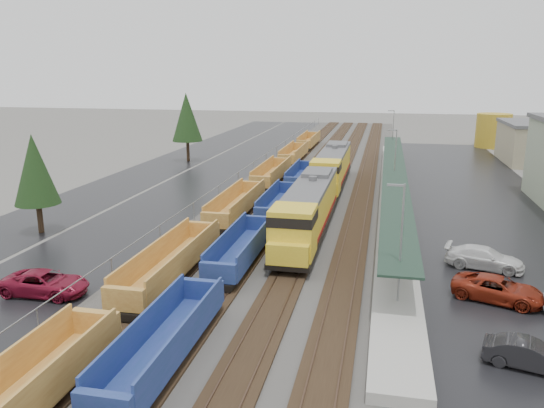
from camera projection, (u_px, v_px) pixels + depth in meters
The scene contains 19 objects.
ballast_strip at pixel (321, 178), 72.33m from camera, with size 20.00×160.00×0.08m, color #302D2B.
trackbed at pixel (321, 178), 72.30m from camera, with size 14.60×160.00×0.22m.
west_parking_lot at pixel (216, 174), 75.37m from camera, with size 10.00×160.00×0.02m, color black.
west_road at pixel (151, 172), 77.40m from camera, with size 9.00×160.00×0.02m, color black.
east_commuter_lot at pixel (480, 203), 59.00m from camera, with size 16.00×100.00×0.02m, color black.
station_platform at pixel (393, 193), 60.76m from camera, with size 3.00×80.00×8.00m.
chainlink_fence at pixel (251, 167), 72.39m from camera, with size 0.08×160.04×2.02m.
distant_hills at pixel (482, 109), 206.15m from camera, with size 301.00×140.00×25.20m.
tree_west_near at pixel (35, 170), 46.93m from camera, with size 3.96×3.96×9.00m.
tree_west_far at pixel (187, 117), 84.74m from camera, with size 4.84×4.84×11.00m.
locomotive_lead at pixel (308, 210), 46.00m from camera, with size 3.26×21.50×4.87m.
locomotive_trail at pixel (332, 168), 65.91m from camera, with size 3.26×21.50×4.87m.
well_string_yellow at pixel (237, 205), 53.27m from camera, with size 2.64×116.42×2.34m.
well_string_blue at pixel (211, 287), 33.37m from camera, with size 2.52×85.97×2.24m.
storage_tank at pixel (493, 131), 101.27m from camera, with size 6.43×6.43×6.43m, color #B79424.
parked_car_west_c at pixel (45, 283), 34.74m from camera, with size 5.70×2.63×1.58m, color maroon.
parked_car_east_a at pixel (529, 355), 26.12m from camera, with size 4.33×1.51×1.43m, color black.
parked_car_east_b at pixel (498, 289), 33.81m from camera, with size 5.62×2.59×1.56m, color maroon.
parked_car_east_c at pixel (484, 258), 39.33m from camera, with size 5.59×2.27×1.62m, color silver.
Camera 1 is at (8.25, -10.83, 14.33)m, focal length 35.00 mm.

